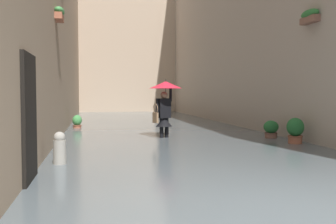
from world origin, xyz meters
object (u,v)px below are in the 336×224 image
(person_wading, at_px, (165,98))
(potted_plant_far_left, at_px, (295,133))
(potted_plant_mid_left, at_px, (271,131))
(potted_plant_near_right, at_px, (77,123))
(mooring_bollard, at_px, (60,153))

(person_wading, bearing_deg, potted_plant_far_left, 148.25)
(potted_plant_mid_left, distance_m, potted_plant_far_left, 1.30)
(person_wading, bearing_deg, potted_plant_near_right, -53.44)
(potted_plant_near_right, bearing_deg, person_wading, 126.56)
(potted_plant_near_right, bearing_deg, potted_plant_far_left, 136.28)
(potted_plant_mid_left, xyz_separation_m, mooring_bollard, (5.99, 3.20, 0.01))
(person_wading, xyz_separation_m, mooring_bollard, (2.81, 3.92, -0.99))
(potted_plant_far_left, bearing_deg, person_wading, -31.75)
(potted_plant_near_right, distance_m, mooring_bollard, 7.71)
(person_wading, relative_size, mooring_bollard, 2.41)
(potted_plant_near_right, xyz_separation_m, potted_plant_far_left, (-6.06, 5.80, 0.12))
(potted_plant_mid_left, relative_size, potted_plant_far_left, 0.81)
(mooring_bollard, bearing_deg, person_wading, -125.60)
(potted_plant_mid_left, bearing_deg, person_wading, -12.81)
(mooring_bollard, bearing_deg, potted_plant_far_left, -162.54)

